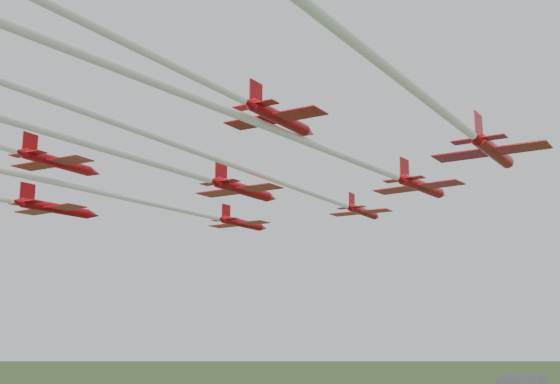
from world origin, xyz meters
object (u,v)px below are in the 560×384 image
(jet_row3_mid, at_px, (108,150))
(jet_row4_right, at_px, (156,57))
(jet_row2_right, at_px, (340,154))
(jet_row3_right, at_px, (416,91))
(jet_lead, at_px, (298,189))
(jet_row2_left, at_px, (170,208))

(jet_row3_mid, distance_m, jet_row4_right, 16.22)
(jet_row2_right, bearing_deg, jet_row4_right, -85.25)
(jet_row3_right, bearing_deg, jet_row4_right, -139.63)
(jet_lead, xyz_separation_m, jet_row2_right, (8.63, -13.55, -0.25))
(jet_row2_left, height_order, jet_row4_right, jet_row4_right)
(jet_row3_right, bearing_deg, jet_row2_left, 151.76)
(jet_lead, relative_size, jet_row3_mid, 0.92)
(jet_row2_left, bearing_deg, jet_lead, 24.91)
(jet_row2_right, bearing_deg, jet_row3_mid, -126.83)
(jet_row2_left, relative_size, jet_row4_right, 0.99)
(jet_row2_left, relative_size, jet_row2_right, 0.84)
(jet_lead, relative_size, jet_row2_right, 0.98)
(jet_lead, bearing_deg, jet_row3_right, -48.72)
(jet_row2_left, height_order, jet_row2_right, jet_row2_right)
(jet_row2_right, height_order, jet_row4_right, jet_row4_right)
(jet_row2_left, distance_m, jet_row3_right, 41.68)
(jet_lead, relative_size, jet_row3_right, 0.96)
(jet_row3_right, height_order, jet_row4_right, jet_row4_right)
(jet_row3_right, bearing_deg, jet_row3_mid, -177.68)
(jet_lead, distance_m, jet_row3_mid, 26.65)
(jet_row2_right, bearing_deg, jet_row2_left, 170.55)
(jet_row3_mid, height_order, jet_row4_right, jet_row4_right)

